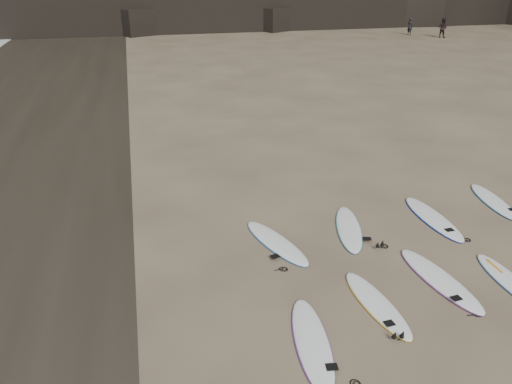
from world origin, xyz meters
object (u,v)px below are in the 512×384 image
at_px(person_a, 410,26).
at_px(person_b, 443,28).
at_px(surfboard_0, 312,342).
at_px(surfboard_1, 377,303).
at_px(surfboard_5, 276,242).
at_px(surfboard_6, 349,228).
at_px(surfboard_2, 440,279).
at_px(surfboard_3, 509,280).
at_px(surfboard_7, 433,218).
at_px(surfboard_8, 493,201).

xyz_separation_m(person_a, person_b, (2.04, -2.43, 0.08)).
bearing_deg(surfboard_0, surfboard_1, 33.14).
xyz_separation_m(surfboard_0, surfboard_5, (0.35, 3.75, -0.00)).
bearing_deg(surfboard_6, surfboard_2, -52.17).
relative_size(surfboard_3, surfboard_7, 0.82).
bearing_deg(surfboard_8, surfboard_1, -137.32).
bearing_deg(person_b, surfboard_1, 111.14).
distance_m(surfboard_3, surfboard_6, 4.06).
relative_size(surfboard_7, person_b, 1.56).
distance_m(surfboard_3, surfboard_5, 5.52).
distance_m(surfboard_0, surfboard_7, 6.42).
xyz_separation_m(surfboard_5, surfboard_8, (7.08, 0.82, -0.00)).
bearing_deg(surfboard_0, surfboard_7, 46.90).
relative_size(surfboard_0, surfboard_3, 1.16).
xyz_separation_m(surfboard_7, person_a, (19.09, 35.46, 0.77)).
bearing_deg(person_a, surfboard_2, 131.06).
bearing_deg(surfboard_2, surfboard_6, 104.51).
xyz_separation_m(surfboard_6, person_a, (21.66, 35.45, 0.78)).
xyz_separation_m(surfboard_6, surfboard_7, (2.56, -0.02, 0.00)).
relative_size(surfboard_5, person_a, 1.61).
relative_size(surfboard_2, person_b, 1.54).
distance_m(surfboard_0, surfboard_3, 5.13).
bearing_deg(surfboard_2, surfboard_0, -166.94).
distance_m(surfboard_1, surfboard_6, 3.29).
distance_m(surfboard_1, surfboard_5, 3.26).
relative_size(surfboard_2, surfboard_6, 1.06).
height_order(surfboard_1, surfboard_7, surfboard_7).
bearing_deg(person_b, surfboard_7, 112.53).
distance_m(surfboard_0, surfboard_2, 3.76).
xyz_separation_m(surfboard_5, person_b, (25.82, 33.28, 0.85)).
height_order(surfboard_2, surfboard_6, surfboard_2).
height_order(surfboard_3, surfboard_6, surfboard_6).
bearing_deg(surfboard_3, person_a, 66.46).
bearing_deg(surfboard_3, surfboard_5, 151.26).
distance_m(surfboard_3, person_b, 41.89).
height_order(surfboard_0, person_a, person_a).
relative_size(surfboard_0, surfboard_2, 0.96).
xyz_separation_m(surfboard_3, person_b, (21.12, 36.16, 0.86)).
bearing_deg(surfboard_1, person_b, 50.69).
bearing_deg(surfboard_5, surfboard_1, -83.23).
height_order(surfboard_5, surfboard_6, surfboard_5).
bearing_deg(surfboard_5, surfboard_2, -56.16).
height_order(surfboard_2, surfboard_8, surfboard_2).
bearing_deg(person_b, person_a, 5.23).
bearing_deg(surfboard_7, surfboard_1, -135.98).
bearing_deg(surfboard_2, surfboard_1, -171.85).
xyz_separation_m(surfboard_7, person_b, (21.14, 33.04, 0.85)).
bearing_deg(surfboard_8, surfboard_6, -164.39).
xyz_separation_m(surfboard_8, person_b, (18.74, 32.46, 0.85)).
bearing_deg(surfboard_3, surfboard_1, -176.03).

